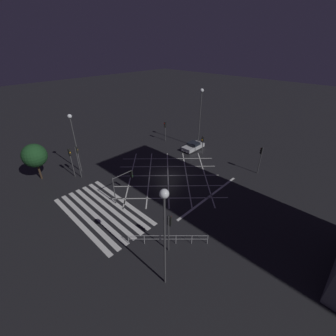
% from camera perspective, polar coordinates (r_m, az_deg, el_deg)
% --- Properties ---
extents(ground_plane, '(200.00, 200.00, 0.00)m').
position_cam_1_polar(ground_plane, '(31.61, -0.00, -1.93)').
color(ground_plane, black).
extents(road_markings, '(17.65, 22.35, 0.01)m').
position_cam_1_polar(road_markings, '(27.74, -9.18, -7.41)').
color(road_markings, silver).
rests_on(road_markings, ground_plane).
extents(traffic_light_ne_main, '(0.39, 0.36, 4.01)m').
position_cam_1_polar(traffic_light_ne_main, '(33.40, 22.49, 3.06)').
color(traffic_light_ne_main, '#424244').
rests_on(traffic_light_ne_main, ground_plane).
extents(traffic_light_sw_cross, '(0.36, 0.39, 4.59)m').
position_cam_1_polar(traffic_light_sw_cross, '(32.05, -22.00, 2.86)').
color(traffic_light_sw_cross, '#424244').
rests_on(traffic_light_sw_cross, ground_plane).
extents(traffic_light_median_south, '(0.36, 2.82, 3.48)m').
position_cam_1_polar(traffic_light_median_south, '(26.42, -11.00, -2.90)').
color(traffic_light_median_south, '#424244').
rests_on(traffic_light_median_south, ground_plane).
extents(traffic_light_nw_cross, '(0.36, 0.39, 3.62)m').
position_cam_1_polar(traffic_light_nw_cross, '(42.01, -0.78, 10.20)').
color(traffic_light_nw_cross, '#424244').
rests_on(traffic_light_nw_cross, ground_plane).
extents(traffic_light_se_cross, '(0.36, 0.39, 3.94)m').
position_cam_1_polar(traffic_light_se_cross, '(19.64, 0.34, -14.63)').
color(traffic_light_se_cross, '#424244').
rests_on(traffic_light_se_cross, ground_plane).
extents(traffic_light_sw_main, '(0.39, 0.36, 4.25)m').
position_cam_1_polar(traffic_light_sw_main, '(32.59, -23.46, 2.53)').
color(traffic_light_sw_main, '#424244').
rests_on(traffic_light_sw_main, ground_plane).
extents(traffic_light_median_north, '(0.36, 0.39, 3.23)m').
position_cam_1_polar(traffic_light_median_north, '(36.86, 8.74, 6.54)').
color(traffic_light_median_north, '#424244').
rests_on(traffic_light_median_north, ground_plane).
extents(street_lamp_east, '(0.57, 0.57, 8.42)m').
position_cam_1_polar(street_lamp_east, '(32.51, -23.04, 8.75)').
color(street_lamp_east, '#424244').
rests_on(street_lamp_east, ground_plane).
extents(street_lamp_west, '(0.62, 0.62, 8.84)m').
position_cam_1_polar(street_lamp_west, '(14.66, -0.92, -12.21)').
color(street_lamp_west, '#424244').
rests_on(street_lamp_west, ground_plane).
extents(street_lamp_far, '(0.60, 0.60, 10.03)m').
position_cam_1_polar(street_lamp_far, '(38.19, 8.33, 15.52)').
color(street_lamp_far, '#424244').
rests_on(street_lamp_far, ground_plane).
extents(street_tree_near, '(3.11, 3.11, 5.06)m').
position_cam_1_polar(street_tree_near, '(34.07, -30.81, 2.71)').
color(street_tree_near, '#38281C').
rests_on(street_tree_near, ground_plane).
extents(waiting_car, '(1.88, 4.25, 1.28)m').
position_cam_1_polar(waiting_car, '(39.30, 6.38, 5.51)').
color(waiting_car, '#B7BABC').
rests_on(waiting_car, ground_plane).
extents(pedestrian_railing, '(5.32, 5.14, 1.05)m').
position_cam_1_polar(pedestrian_railing, '(21.65, -0.00, -17.44)').
color(pedestrian_railing, '#B7B7BC').
rests_on(pedestrian_railing, ground_plane).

